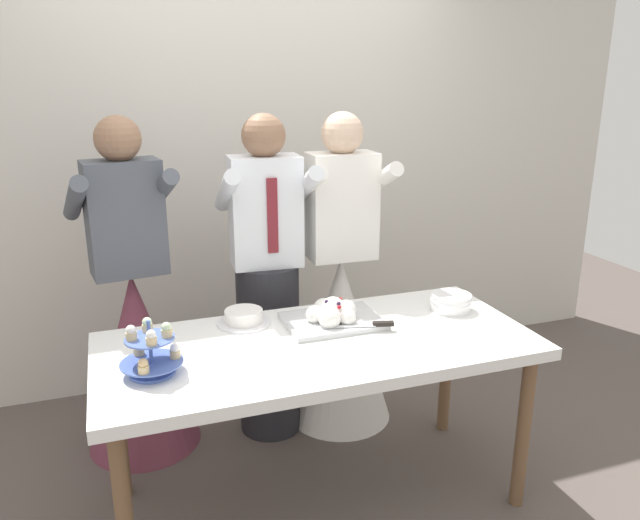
{
  "coord_description": "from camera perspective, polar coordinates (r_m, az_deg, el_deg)",
  "views": [
    {
      "loc": [
        -0.77,
        -2.2,
        1.84
      ],
      "look_at": [
        0.06,
        0.15,
        1.07
      ],
      "focal_mm": 34.41,
      "sensor_mm": 36.0,
      "label": 1
    }
  ],
  "objects": [
    {
      "name": "dessert_table",
      "position": [
        2.59,
        -0.14,
        -8.99
      ],
      "size": [
        1.8,
        0.8,
        0.78
      ],
      "color": "white",
      "rests_on": "ground_plane"
    },
    {
      "name": "plate_stack",
      "position": [
        2.93,
        12.08,
        -3.86
      ],
      "size": [
        0.19,
        0.19,
        0.08
      ],
      "color": "white",
      "rests_on": "dessert_table"
    },
    {
      "name": "cupcake_stand",
      "position": [
        2.34,
        -15.43,
        -8.3
      ],
      "size": [
        0.23,
        0.23,
        0.21
      ],
      "color": "#4C66B2",
      "rests_on": "dessert_table"
    },
    {
      "name": "round_cake",
      "position": [
        2.73,
        -7.1,
        -5.34
      ],
      "size": [
        0.24,
        0.24,
        0.06
      ],
      "color": "white",
      "rests_on": "dessert_table"
    },
    {
      "name": "main_cake_tray",
      "position": [
        2.71,
        1.2,
        -5.14
      ],
      "size": [
        0.43,
        0.33,
        0.12
      ],
      "color": "silver",
      "rests_on": "dessert_table"
    },
    {
      "name": "person_bride",
      "position": [
        3.29,
        1.91,
        -5.38
      ],
      "size": [
        0.56,
        0.56,
        1.66
      ],
      "color": "white",
      "rests_on": "ground_plane"
    },
    {
      "name": "person_guest",
      "position": [
        3.18,
        -16.69,
        -6.96
      ],
      "size": [
        0.56,
        0.56,
        1.66
      ],
      "color": "brown",
      "rests_on": "ground_plane"
    },
    {
      "name": "rear_wall",
      "position": [
        3.7,
        -7.42,
        10.86
      ],
      "size": [
        5.2,
        0.1,
        2.9
      ],
      "primitive_type": "cube",
      "color": "beige",
      "rests_on": "ground_plane"
    },
    {
      "name": "person_groom",
      "position": [
        3.13,
        -4.88,
        -3.44
      ],
      "size": [
        0.49,
        0.51,
        1.66
      ],
      "color": "#232328",
      "rests_on": "ground_plane"
    },
    {
      "name": "ground_plane",
      "position": [
        2.97,
        -0.13,
        -21.25
      ],
      "size": [
        8.0,
        8.0,
        0.0
      ],
      "primitive_type": "plane",
      "color": "#564C47"
    }
  ]
}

